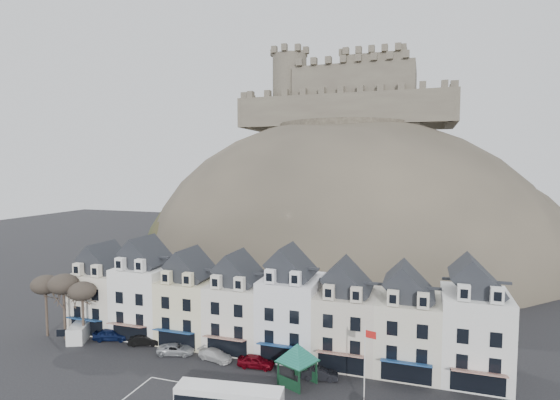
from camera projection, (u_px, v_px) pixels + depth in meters
The scene contains 16 objects.
townhouse_terrace at pixel (266, 306), 53.92m from camera, with size 54.40×9.35×11.80m.
castle_hill at pixel (347, 260), 104.16m from camera, with size 100.00×76.00×68.00m.
castle at pixel (350, 95), 107.86m from camera, with size 50.20×22.20×22.00m.
tree_left_far at pixel (45, 285), 57.69m from camera, with size 3.61×3.61×8.24m.
tree_left_mid at pixel (63, 285), 56.73m from camera, with size 3.78×3.78×8.64m.
tree_left_near at pixel (82, 292), 55.85m from camera, with size 3.43×3.43×7.84m.
bus at pixel (229, 400), 39.42m from camera, with size 10.00×3.51×2.76m.
bus_shelter at pixel (297, 353), 45.12m from camera, with size 6.25×6.25×4.34m.
flagpole at pixel (366, 363), 40.35m from camera, with size 1.09×0.39×7.84m.
white_van at pixel (80, 331), 56.97m from camera, with size 3.70×5.03×2.11m.
car_navy at pixel (112, 334), 56.75m from camera, with size 1.85×4.61×1.57m, color #0B153A.
car_black at pixel (145, 340), 55.18m from camera, with size 1.39×3.99×1.32m, color black.
car_silver at pixel (176, 349), 52.50m from camera, with size 2.04×4.35×1.23m, color #A8ABB0.
car_white at pixel (215, 355), 50.92m from camera, with size 1.74×4.29×1.24m, color silver.
car_maroon at pixel (256, 361), 49.05m from camera, with size 1.67×4.16×1.42m, color #5E050F.
car_charcoal at pixel (319, 373), 46.31m from camera, with size 1.37×3.93×1.29m, color black.
Camera 1 is at (18.20, -33.59, 22.67)m, focal length 28.00 mm.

